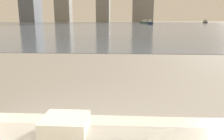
# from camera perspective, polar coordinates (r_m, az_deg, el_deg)

# --- Properties ---
(towel_stack) EXTENTS (0.24, 0.21, 0.08)m
(towel_stack) POSITION_cam_1_polar(r_m,az_deg,el_deg) (1.24, -12.07, -13.62)
(towel_stack) COLOR silver
(towel_stack) RESTS_ON bathtub
(harbor_water) EXTENTS (180.00, 110.00, 0.01)m
(harbor_water) POSITION_cam_1_polar(r_m,az_deg,el_deg) (62.15, 3.20, 11.91)
(harbor_water) COLOR slate
(harbor_water) RESTS_ON ground_plane
(harbor_boat_0) EXTENTS (1.83, 3.51, 1.25)m
(harbor_boat_0) POSITION_cam_1_polar(r_m,az_deg,el_deg) (82.57, 23.16, 11.47)
(harbor_boat_0) COLOR #4C4C51
(harbor_boat_0) RESTS_ON harbor_water
(harbor_boat_1) EXTENTS (2.54, 3.36, 1.21)m
(harbor_boat_1) POSITION_cam_1_polar(r_m,az_deg,el_deg) (67.62, 8.50, 12.24)
(harbor_boat_1) COLOR #335647
(harbor_boat_1) RESTS_ON harbor_water
(harbor_boat_4) EXTENTS (1.19, 3.35, 1.25)m
(harbor_boat_4) POSITION_cam_1_polar(r_m,az_deg,el_deg) (56.04, 9.88, 12.09)
(harbor_boat_4) COLOR navy
(harbor_boat_4) RESTS_ON harbor_water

